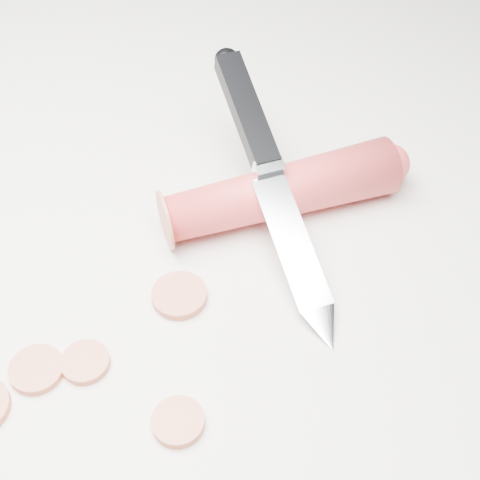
# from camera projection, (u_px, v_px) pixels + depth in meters

# --- Properties ---
(ground) EXTENTS (2.40, 2.40, 0.00)m
(ground) POSITION_uv_depth(u_px,v_px,m) (141.00, 279.00, 0.47)
(ground) COLOR white
(ground) RESTS_ON ground
(carrot) EXTENTS (0.17, 0.13, 0.04)m
(carrot) POSITION_uv_depth(u_px,v_px,m) (281.00, 191.00, 0.50)
(carrot) COLOR red
(carrot) RESTS_ON ground
(carrot_slice_0) EXTENTS (0.03, 0.03, 0.01)m
(carrot_slice_0) POSITION_uv_depth(u_px,v_px,m) (85.00, 362.00, 0.43)
(carrot_slice_0) COLOR #CE6748
(carrot_slice_0) RESTS_ON ground
(carrot_slice_2) EXTENTS (0.03, 0.03, 0.01)m
(carrot_slice_2) POSITION_uv_depth(u_px,v_px,m) (178.00, 422.00, 0.40)
(carrot_slice_2) COLOR #CE6748
(carrot_slice_2) RESTS_ON ground
(carrot_slice_3) EXTENTS (0.04, 0.04, 0.01)m
(carrot_slice_3) POSITION_uv_depth(u_px,v_px,m) (179.00, 296.00, 0.46)
(carrot_slice_3) COLOR #CE6748
(carrot_slice_3) RESTS_ON ground
(carrot_slice_4) EXTENTS (0.03, 0.03, 0.01)m
(carrot_slice_4) POSITION_uv_depth(u_px,v_px,m) (37.00, 369.00, 0.42)
(carrot_slice_4) COLOR #CE6748
(carrot_slice_4) RESTS_ON ground
(kitchen_knife) EXTENTS (0.15, 0.21, 0.09)m
(kitchen_knife) POSITION_uv_depth(u_px,v_px,m) (275.00, 183.00, 0.47)
(kitchen_knife) COLOR silver
(kitchen_knife) RESTS_ON ground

